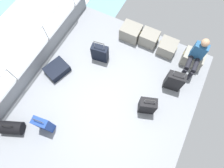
{
  "coord_description": "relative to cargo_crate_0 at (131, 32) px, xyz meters",
  "views": [
    {
      "loc": [
        0.85,
        -1.33,
        4.7
      ],
      "look_at": [
        -0.02,
        0.36,
        0.25
      ],
      "focal_mm": 29.68,
      "sensor_mm": 36.0,
      "label": 1
    }
  ],
  "objects": [
    {
      "name": "suitcase_1",
      "position": [
        1.33,
        -1.93,
        0.09
      ],
      "size": [
        0.46,
        0.36,
        0.73
      ],
      "color": "black",
      "rests_on": "ground_plane"
    },
    {
      "name": "suitcase_4",
      "position": [
        -1.32,
        -2.04,
        -0.09
      ],
      "size": [
        0.66,
        0.73,
        0.22
      ],
      "color": "black",
      "rests_on": "ground_plane"
    },
    {
      "name": "ground_plane",
      "position": [
        0.3,
        -2.15,
        -0.24
      ],
      "size": [
        4.4,
        5.2,
        0.06
      ],
      "primitive_type": "cube",
      "color": "gray"
    },
    {
      "name": "cargo_crate_1",
      "position": [
        0.58,
        0.05,
        -0.0
      ],
      "size": [
        0.54,
        0.44,
        0.4
      ],
      "color": "gray",
      "rests_on": "ground_plane"
    },
    {
      "name": "duffel_bag",
      "position": [
        -1.39,
        -3.9,
        -0.05
      ],
      "size": [
        0.65,
        0.51,
        0.45
      ],
      "color": "black",
      "rests_on": "ground_plane"
    },
    {
      "name": "sea_wake",
      "position": [
        -3.3,
        -2.15,
        -0.55
      ],
      "size": [
        12.0,
        12.0,
        0.01
      ],
      "color": "#6B99A8",
      "rests_on": "ground_plane"
    },
    {
      "name": "suitcase_2",
      "position": [
        -0.45,
        -1.11,
        0.07
      ],
      "size": [
        0.49,
        0.29,
        0.77
      ],
      "color": "black",
      "rests_on": "ground_plane"
    },
    {
      "name": "cargo_crate_2",
      "position": [
        1.17,
        0.0,
        -0.02
      ],
      "size": [
        0.52,
        0.49,
        0.37
      ],
      "color": "gray",
      "rests_on": "ground_plane"
    },
    {
      "name": "cargo_crate_3",
      "position": [
        1.94,
        -0.04,
        -0.0
      ],
      "size": [
        0.59,
        0.43,
        0.41
      ],
      "color": "gray",
      "rests_on": "ground_plane"
    },
    {
      "name": "gunwale_port",
      "position": [
        -1.87,
        -2.15,
        0.02
      ],
      "size": [
        0.06,
        5.2,
        0.45
      ],
      "primitive_type": "cube",
      "color": "gray",
      "rests_on": "ground_plane"
    },
    {
      "name": "passenger_seated",
      "position": [
        1.94,
        -0.23,
        0.38
      ],
      "size": [
        0.34,
        0.66,
        1.11
      ],
      "color": "#26598C",
      "rests_on": "ground_plane"
    },
    {
      "name": "suitcase_3",
      "position": [
        -0.67,
        -3.47,
        0.12
      ],
      "size": [
        0.39,
        0.23,
        0.75
      ],
      "color": "navy",
      "rests_on": "ground_plane"
    },
    {
      "name": "cargo_crate_0",
      "position": [
        0.0,
        0.0,
        0.0
      ],
      "size": [
        0.6,
        0.49,
        0.41
      ],
      "color": "gray",
      "rests_on": "ground_plane"
    },
    {
      "name": "suitcase_0",
      "position": [
        1.69,
        -1.02,
        0.13
      ],
      "size": [
        0.46,
        0.27,
        0.84
      ],
      "color": "black",
      "rests_on": "ground_plane"
    },
    {
      "name": "railing_port",
      "position": [
        -1.87,
        -2.15,
        0.58
      ],
      "size": [
        0.04,
        4.2,
        1.02
      ],
      "color": "silver",
      "rests_on": "ground_plane"
    }
  ]
}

